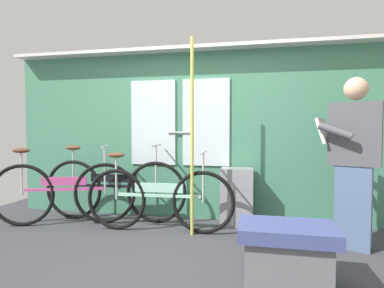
# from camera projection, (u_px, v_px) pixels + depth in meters

# --- Properties ---
(ground_plane) EXTENTS (5.95, 4.13, 0.04)m
(ground_plane) POSITION_uv_depth(u_px,v_px,m) (168.00, 257.00, 2.89)
(ground_plane) COLOR #38383D
(train_door_wall) EXTENTS (4.95, 0.28, 2.18)m
(train_door_wall) POSITION_uv_depth(u_px,v_px,m) (194.00, 130.00, 4.07)
(train_door_wall) COLOR #427F60
(train_door_wall) RESTS_ON ground_plane
(bicycle_near_door) EXTENTS (1.85, 0.44, 0.97)m
(bicycle_near_door) POSITION_uv_depth(u_px,v_px,m) (113.00, 189.00, 3.96)
(bicycle_near_door) COLOR black
(bicycle_near_door) RESTS_ON ground_plane
(bicycle_leaning_behind) EXTENTS (1.70, 0.44, 0.91)m
(bicycle_leaning_behind) POSITION_uv_depth(u_px,v_px,m) (158.00, 199.00, 3.53)
(bicycle_leaning_behind) COLOR black
(bicycle_leaning_behind) RESTS_ON ground_plane
(bicycle_by_pole) EXTENTS (1.63, 0.66, 0.95)m
(bicycle_by_pole) POSITION_uv_depth(u_px,v_px,m) (64.00, 192.00, 3.78)
(bicycle_by_pole) COLOR black
(bicycle_by_pole) RESTS_ON ground_plane
(passenger_reading_newspaper) EXTENTS (0.62, 0.56, 1.64)m
(passenger_reading_newspaper) POSITION_uv_depth(u_px,v_px,m) (353.00, 159.00, 3.02)
(passenger_reading_newspaper) COLOR slate
(passenger_reading_newspaper) RESTS_ON ground_plane
(trash_bin_by_wall) EXTENTS (0.38, 0.28, 0.69)m
(trash_bin_by_wall) POSITION_uv_depth(u_px,v_px,m) (237.00, 197.00, 3.78)
(trash_bin_by_wall) COLOR gray
(trash_bin_by_wall) RESTS_ON ground_plane
(handrail_pole) EXTENTS (0.04, 0.04, 2.14)m
(handrail_pole) POSITION_uv_depth(u_px,v_px,m) (192.00, 137.00, 3.39)
(handrail_pole) COLOR #C6C14C
(handrail_pole) RESTS_ON ground_plane
(bench_seat_corner) EXTENTS (0.70, 0.44, 0.45)m
(bench_seat_corner) POSITION_uv_depth(u_px,v_px,m) (287.00, 252.00, 2.33)
(bench_seat_corner) COLOR #3D477F
(bench_seat_corner) RESTS_ON ground_plane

